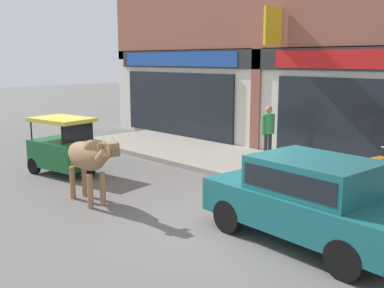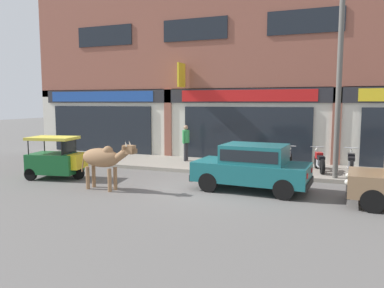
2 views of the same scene
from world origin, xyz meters
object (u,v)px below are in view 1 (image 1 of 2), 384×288
(cow, at_px, (88,157))
(pedestrian, at_px, (268,128))
(motorcycle_0, at_px, (375,172))
(auto_rickshaw, at_px, (66,150))
(car_1, at_px, (310,196))

(cow, xyz_separation_m, pedestrian, (0.60, 5.51, 0.12))
(motorcycle_0, height_order, pedestrian, pedestrian)
(auto_rickshaw, xyz_separation_m, motorcycle_0, (6.56, 4.12, -0.13))
(cow, distance_m, auto_rickshaw, 2.76)
(auto_rickshaw, relative_size, pedestrian, 1.31)
(cow, relative_size, car_1, 0.58)
(motorcycle_0, bearing_deg, pedestrian, 171.47)
(cow, bearing_deg, pedestrian, 83.81)
(cow, bearing_deg, car_1, 19.15)
(motorcycle_0, bearing_deg, car_1, -82.69)
(car_1, xyz_separation_m, pedestrian, (-3.82, 3.98, 0.31))
(cow, xyz_separation_m, motorcycle_0, (3.97, 5.00, -0.47))
(auto_rickshaw, bearing_deg, motorcycle_0, 32.15)
(auto_rickshaw, bearing_deg, pedestrian, 55.44)
(car_1, bearing_deg, motorcycle_0, 97.31)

